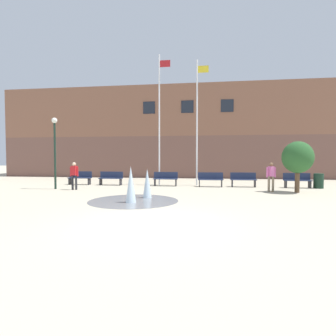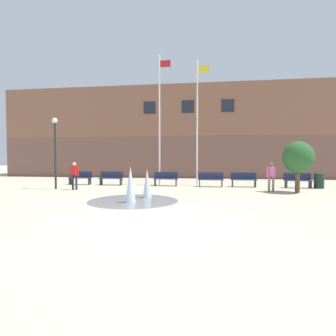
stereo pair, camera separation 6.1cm
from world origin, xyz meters
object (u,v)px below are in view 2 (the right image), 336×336
at_px(park_bench_under_left_flagpole, 166,179).
at_px(flagpole_left, 160,116).
at_px(street_tree_near_building, 298,158).
at_px(park_bench_far_right, 298,180).
at_px(adult_in_red, 271,175).
at_px(flagpole_right, 198,119).
at_px(park_bench_under_right_flagpole, 211,179).
at_px(lamp_post_left_lane, 55,143).
at_px(park_bench_left_of_flagpoles, 111,178).
at_px(park_bench_far_left, 80,178).
at_px(adult_watching, 74,174).
at_px(park_bench_near_trashcan, 244,179).
at_px(trash_can, 319,181).

relative_size(park_bench_under_left_flagpole, flagpole_left, 0.18).
xyz_separation_m(park_bench_under_left_flagpole, flagpole_left, (-0.48, 0.59, 4.17)).
xyz_separation_m(flagpole_left, street_tree_near_building, (7.89, -3.03, -2.79)).
bearing_deg(park_bench_under_left_flagpole, flagpole_left, 129.52).
bearing_deg(park_bench_far_right, street_tree_near_building, -108.91).
relative_size(adult_in_red, flagpole_right, 0.19).
xyz_separation_m(park_bench_under_right_flagpole, lamp_post_left_lane, (-9.14, -2.46, 2.24)).
bearing_deg(park_bench_left_of_flagpoles, park_bench_far_left, 178.65).
distance_m(park_bench_far_left, park_bench_under_right_flagpole, 8.92).
height_order(park_bench_left_of_flagpoles, park_bench_under_left_flagpole, same).
bearing_deg(adult_in_red, adult_watching, -103.86).
bearing_deg(flagpole_left, park_bench_far_left, -174.53).
bearing_deg(flagpole_left, street_tree_near_building, -21.02).
relative_size(park_bench_under_right_flagpole, lamp_post_left_lane, 0.38).
height_order(park_bench_under_right_flagpole, lamp_post_left_lane, lamp_post_left_lane).
bearing_deg(lamp_post_left_lane, park_bench_left_of_flagpoles, 46.87).
bearing_deg(lamp_post_left_lane, flagpole_right, 21.23).
bearing_deg(park_bench_under_right_flagpole, park_bench_far_left, 178.55).
distance_m(park_bench_near_trashcan, lamp_post_left_lane, 11.73).
bearing_deg(park_bench_near_trashcan, flagpole_left, 174.13).
bearing_deg(park_bench_near_trashcan, park_bench_left_of_flagpoles, -179.89).
bearing_deg(park_bench_far_right, park_bench_left_of_flagpoles, 179.36).
bearing_deg(trash_can, park_bench_left_of_flagpoles, 179.24).
relative_size(park_bench_far_left, trash_can, 1.78).
distance_m(lamp_post_left_lane, trash_can, 15.97).
height_order(park_bench_left_of_flagpoles, street_tree_near_building, street_tree_near_building).
bearing_deg(park_bench_left_of_flagpoles, park_bench_near_trashcan, 0.11).
distance_m(flagpole_left, flagpole_right, 2.56).
xyz_separation_m(park_bench_near_trashcan, lamp_post_left_lane, (-11.21, -2.65, 2.24)).
distance_m(park_bench_under_left_flagpole, street_tree_near_building, 7.92).
xyz_separation_m(park_bench_near_trashcan, adult_in_red, (1.12, -2.27, 0.45)).
bearing_deg(park_bench_near_trashcan, park_bench_far_left, 179.81).
height_order(flagpole_right, lamp_post_left_lane, flagpole_right).
bearing_deg(adult_watching, adult_in_red, 15.73).
xyz_separation_m(flagpole_left, trash_can, (9.89, -0.76, -4.20)).
bearing_deg(trash_can, flagpole_left, 175.63).
relative_size(park_bench_left_of_flagpoles, park_bench_under_left_flagpole, 1.00).
xyz_separation_m(park_bench_far_right, flagpole_left, (-8.68, 0.71, 4.17)).
height_order(park_bench_under_left_flagpole, street_tree_near_building, street_tree_near_building).
height_order(park_bench_under_left_flagpole, lamp_post_left_lane, lamp_post_left_lane).
height_order(park_bench_under_right_flagpole, adult_watching, adult_watching).
relative_size(park_bench_near_trashcan, park_bench_far_right, 1.00).
height_order(park_bench_far_right, flagpole_right, flagpole_right).
relative_size(adult_watching, street_tree_near_building, 0.58).
relative_size(park_bench_left_of_flagpoles, adult_in_red, 1.01).
height_order(park_bench_far_left, park_bench_left_of_flagpoles, same).
bearing_deg(adult_watching, street_tree_near_building, 14.48).
relative_size(park_bench_under_right_flagpole, park_bench_far_right, 1.00).
distance_m(adult_watching, trash_can, 14.58).
xyz_separation_m(adult_in_red, trash_can, (3.29, 2.07, -0.48)).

